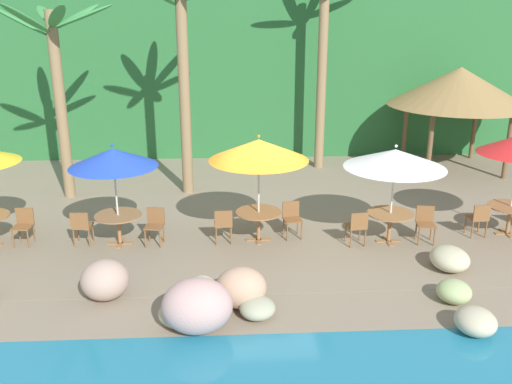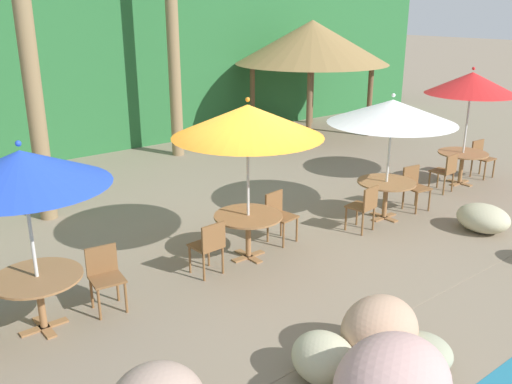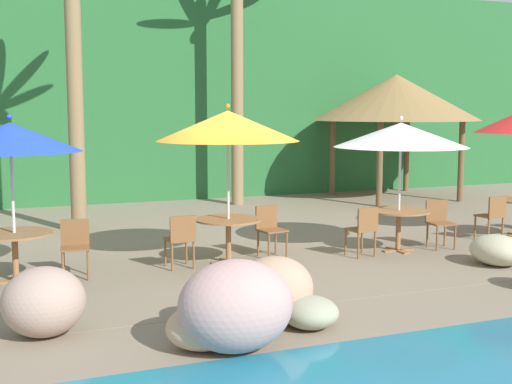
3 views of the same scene
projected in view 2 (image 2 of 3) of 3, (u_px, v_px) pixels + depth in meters
The scene contains 20 objects.
ground_plane at pixel (257, 256), 9.05m from camera, with size 120.00×120.00×0.00m, color gray.
terrace_deck at pixel (257, 256), 9.04m from camera, with size 18.00×5.20×0.01m.
foliage_backdrop at pixel (46, 41), 14.73m from camera, with size 28.00×2.40×6.00m.
rock_seawall at pixel (396, 334), 6.29m from camera, with size 13.78×3.30×0.98m.
umbrella_blue at pixel (22, 168), 6.35m from camera, with size 2.03×2.03×2.45m.
dining_table_blue at pixel (38, 285), 6.84m from camera, with size 1.10×1.10×0.74m.
chair_blue_seaward at pixel (105, 273), 7.36m from camera, with size 0.47×0.48×0.87m.
umbrella_orange at pixel (248, 121), 8.29m from camera, with size 2.33×2.33×2.61m.
dining_table_orange at pixel (248, 222), 8.82m from camera, with size 1.10×1.10×0.74m.
chair_orange_seaward at pixel (279, 213), 9.50m from camera, with size 0.48×0.48×0.87m.
chair_orange_inland at pixel (209, 244), 8.25m from camera, with size 0.44×0.45×0.87m.
umbrella_white at pixel (392, 112), 10.01m from camera, with size 2.36×2.36×2.40m.
dining_table_white at pixel (386, 188), 10.48m from camera, with size 1.10×1.10×0.74m.
chair_white_seaward at pixel (414, 184), 11.00m from camera, with size 0.47×0.48×0.87m.
chair_white_inland at pixel (365, 205), 9.87m from camera, with size 0.47×0.48×0.87m.
umbrella_red at pixel (472, 83), 11.99m from camera, with size 1.98×1.98×2.64m.
dining_table_red at pixel (462, 158), 12.53m from camera, with size 1.10×1.10×0.74m.
chair_red_seaward at pixel (481, 156), 13.10m from camera, with size 0.45×0.45×0.87m.
chair_red_inland at pixel (446, 170), 11.96m from camera, with size 0.45×0.45×0.87m.
palapa_hut at pixel (312, 42), 16.69m from camera, with size 4.69×4.69×3.48m.
Camera 2 is at (-5.15, -6.42, 3.91)m, focal length 38.75 mm.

